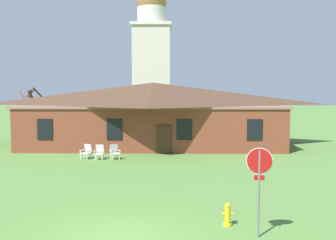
{
  "coord_description": "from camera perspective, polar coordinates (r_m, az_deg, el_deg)",
  "views": [
    {
      "loc": [
        1.77,
        -10.55,
        4.56
      ],
      "look_at": [
        1.44,
        9.26,
        2.95
      ],
      "focal_mm": 39.34,
      "sensor_mm": 36.0,
      "label": 1
    }
  ],
  "objects": [
    {
      "name": "brick_building",
      "position": [
        31.24,
        -2.3,
        1.14
      ],
      "size": [
        20.83,
        10.4,
        5.2
      ],
      "color": "brown",
      "rests_on": "ground"
    },
    {
      "name": "dome_tower",
      "position": [
        49.26,
        -2.51,
        9.34
      ],
      "size": [
        5.18,
        5.18,
        18.83
      ],
      "color": "beige",
      "rests_on": "ground"
    },
    {
      "name": "stop_sign",
      "position": [
        11.72,
        13.95,
        -8.12
      ],
      "size": [
        0.8,
        0.15,
        2.81
      ],
      "color": "slate",
      "rests_on": "ground"
    },
    {
      "name": "lawn_chair_by_porch",
      "position": [
        25.16,
        -12.5,
        -4.75
      ],
      "size": [
        0.76,
        0.81,
        0.96
      ],
      "color": "white",
      "rests_on": "ground"
    },
    {
      "name": "lawn_chair_near_door",
      "position": [
        24.78,
        -10.59,
        -4.86
      ],
      "size": [
        0.66,
        0.68,
        0.96
      ],
      "color": "white",
      "rests_on": "ground"
    },
    {
      "name": "lawn_chair_left_end",
      "position": [
        24.67,
        -8.29,
        -4.87
      ],
      "size": [
        0.79,
        0.84,
        0.96
      ],
      "color": "silver",
      "rests_on": "ground"
    },
    {
      "name": "bare_tree_beside_building",
      "position": [
        36.3,
        -20.49,
        1.37
      ],
      "size": [
        2.0,
        1.73,
        4.87
      ],
      "color": "brown",
      "rests_on": "ground"
    },
    {
      "name": "fire_hydrant",
      "position": [
        12.91,
        9.21,
        -14.31
      ],
      "size": [
        0.36,
        0.28,
        0.79
      ],
      "color": "gold",
      "rests_on": "ground"
    }
  ]
}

